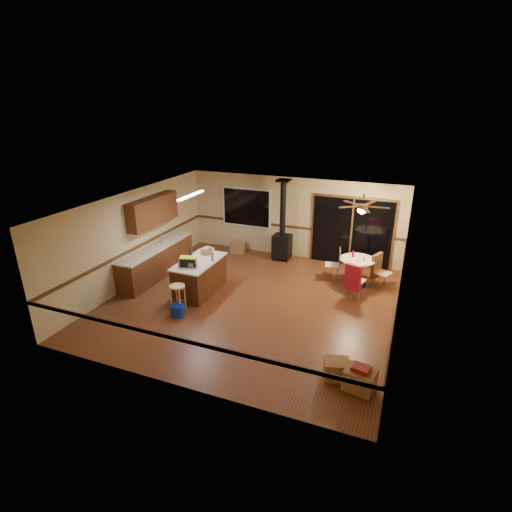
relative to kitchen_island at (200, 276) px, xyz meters
The scene contains 35 objects.
floor 1.57m from the kitchen_island, ahead, with size 7.00×7.00×0.00m, color #5E301A.
ceiling 2.62m from the kitchen_island, ahead, with size 7.00×7.00×0.00m, color silver.
wall_back 3.90m from the kitchen_island, 66.80° to the left, with size 7.00×7.00×0.00m, color tan.
wall_front 3.90m from the kitchen_island, 66.80° to the right, with size 7.00×7.00×0.00m, color tan.
wall_left 2.17m from the kitchen_island, behind, with size 7.00×7.00×0.00m, color tan.
wall_right 5.07m from the kitchen_island, ahead, with size 7.00×7.00×0.00m, color tan.
chair_rail 1.60m from the kitchen_island, ahead, with size 7.00×7.00×0.08m, color #4B2C12, non-canonical shape.
window 3.61m from the kitchen_island, 91.66° to the left, with size 1.72×0.10×1.32m, color black.
sliding_door 4.88m from the kitchen_island, 45.42° to the left, with size 2.52×0.10×2.10m, color black.
lower_cabinets 1.77m from the kitchen_island, 163.61° to the left, with size 0.60×3.00×0.86m, color #582C16.
countertop 1.82m from the kitchen_island, 163.61° to the left, with size 0.64×3.04×0.04m, color #C7B29B.
upper_cabinets 2.43m from the kitchen_island, 159.02° to the left, with size 0.35×2.00×0.80m, color #582C16.
kitchen_island is the anchor object (origin of this frame).
wood_stove 3.33m from the kitchen_island, 66.91° to the left, with size 0.55×0.50×2.52m.
ceiling_fan 4.66m from the kitchen_island, 27.67° to the left, with size 0.24×0.24×0.55m.
fluorescent_strip 2.15m from the kitchen_island, 135.00° to the left, with size 0.10×1.20×0.04m, color white.
toolbox_grey 0.65m from the kitchen_island, 106.30° to the right, with size 0.41×0.23×0.13m, color slate.
toolbox_black 0.69m from the kitchen_island, 100.06° to the right, with size 0.39×0.21×0.22m, color black.
toolbox_yellow_lid 0.79m from the kitchen_island, 100.06° to the right, with size 0.43×0.22×0.03m, color gold.
box_on_island 0.75m from the kitchen_island, 95.26° to the left, with size 0.20×0.27×0.18m, color olive.
bottle_dark 0.68m from the kitchen_island, 154.32° to the left, with size 0.08×0.08×0.27m, color black.
bottle_pink 0.67m from the kitchen_island, 25.91° to the left, with size 0.07×0.07×0.23m, color #D84C8C.
bottle_white 0.80m from the kitchen_island, 78.07° to the left, with size 0.06×0.06×0.18m, color white.
bar_stool 1.11m from the kitchen_island, 89.44° to the right, with size 0.37×0.37×0.68m, color tan.
blue_bucket 1.36m from the kitchen_island, 84.90° to the right, with size 0.34×0.34×0.28m, color #0C2DAE.
dining_table 4.32m from the kitchen_island, 27.67° to the left, with size 0.96×0.96×0.78m.
glass_red 4.26m from the kitchen_island, 29.81° to the left, with size 0.06×0.06×0.17m, color #590C14.
glass_cream 4.47m from the kitchen_island, 26.03° to the left, with size 0.06×0.06×0.13m, color beige.
chair_left 3.87m from the kitchen_island, 33.37° to the left, with size 0.48×0.47×0.51m.
chair_near 4.03m from the kitchen_island, 16.35° to the left, with size 0.55×0.57×0.70m.
chair_right 4.85m from the kitchen_island, 26.02° to the left, with size 0.59×0.56×0.70m.
box_under_window 3.12m from the kitchen_island, 94.98° to the left, with size 0.47×0.38×0.38m, color olive.
box_corner_a 5.14m from the kitchen_island, 27.34° to the right, with size 0.52×0.44×0.40m, color olive.
box_corner_b 4.68m from the kitchen_island, 28.19° to the right, with size 0.46×0.39×0.37m, color olive.
box_small_red 5.14m from the kitchen_island, 27.34° to the right, with size 0.30×0.25×0.08m, color maroon.
Camera 1 is at (3.50, -8.45, 4.88)m, focal length 28.00 mm.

